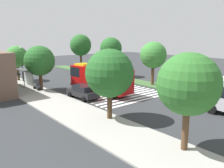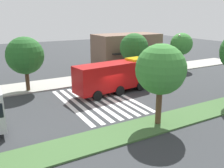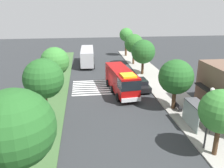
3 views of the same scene
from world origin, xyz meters
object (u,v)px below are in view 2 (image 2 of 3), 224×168
at_px(sidewalk_tree_far_east, 181,44).
at_px(parked_car_west, 96,80).
at_px(street_lamp, 178,49).
at_px(median_tree_far_west, 161,70).
at_px(sidewalk_tree_center, 25,56).
at_px(sidewalk_tree_east, 134,48).
at_px(bench_near_shelter, 134,71).
at_px(bus_stop_shelter, 156,60).
at_px(fire_truck, 116,75).

bearing_deg(sidewalk_tree_far_east, parked_car_west, -172.34).
bearing_deg(street_lamp, median_tree_far_west, -138.18).
xyz_separation_m(parked_car_west, street_lamp, (15.41, 1.80, 2.66)).
bearing_deg(sidewalk_tree_center, sidewalk_tree_east, 0.00).
distance_m(sidewalk_tree_east, median_tree_far_west, 16.42).
relative_size(street_lamp, sidewalk_tree_far_east, 0.98).
bearing_deg(sidewalk_tree_far_east, sidewalk_tree_east, 180.00).
bearing_deg(bench_near_shelter, bus_stop_shelter, -0.18).
xyz_separation_m(fire_truck, median_tree_far_west, (-1.48, -9.22, 2.59)).
bearing_deg(fire_truck, sidewalk_tree_far_east, 12.98).
distance_m(fire_truck, parked_car_west, 3.52).
xyz_separation_m(street_lamp, median_tree_far_west, (-15.83, -14.16, 1.12)).
distance_m(parked_car_west, sidewalk_tree_center, 8.77).
distance_m(fire_truck, bus_stop_shelter, 11.93).
xyz_separation_m(sidewalk_tree_far_east, median_tree_far_west, (-16.80, -14.56, 0.51)).
height_order(parked_car_west, sidewalk_tree_east, sidewalk_tree_east).
relative_size(fire_truck, street_lamp, 1.74).
distance_m(street_lamp, sidewalk_tree_east, 8.28).
bearing_deg(bus_stop_shelter, sidewalk_tree_far_east, -4.54).
distance_m(sidewalk_tree_east, sidewalk_tree_far_east, 9.21).
relative_size(bus_stop_shelter, sidewalk_tree_center, 0.56).
distance_m(fire_truck, bench_near_shelter, 8.76).
distance_m(fire_truck, street_lamp, 15.25).
relative_size(fire_truck, bus_stop_shelter, 2.81).
xyz_separation_m(bench_near_shelter, median_tree_far_west, (-7.95, -14.96, 4.03)).
relative_size(bus_stop_shelter, street_lamp, 0.62).
bearing_deg(median_tree_far_west, parked_car_west, 88.08).
height_order(street_lamp, median_tree_far_west, median_tree_far_west).
xyz_separation_m(street_lamp, sidewalk_tree_far_east, (0.97, 0.40, 0.61)).
bearing_deg(median_tree_far_west, sidewalk_tree_center, 116.85).
xyz_separation_m(bus_stop_shelter, sidewalk_tree_far_east, (4.85, -0.38, 2.23)).
xyz_separation_m(fire_truck, bench_near_shelter, (6.47, 5.74, -1.44)).
relative_size(bus_stop_shelter, bench_near_shelter, 2.19).
bearing_deg(parked_car_west, median_tree_far_west, -93.94).
distance_m(bench_near_shelter, median_tree_far_west, 17.41).
distance_m(parked_car_west, bench_near_shelter, 7.97).
bearing_deg(sidewalk_tree_east, sidewalk_tree_center, 180.00).
height_order(parked_car_west, sidewalk_tree_center, sidewalk_tree_center).
height_order(sidewalk_tree_far_east, median_tree_far_west, median_tree_far_west).
bearing_deg(sidewalk_tree_east, street_lamp, -2.78).
xyz_separation_m(bus_stop_shelter, median_tree_far_west, (-11.95, -14.95, 2.73)).
bearing_deg(fire_truck, bus_stop_shelter, 22.43).
xyz_separation_m(bench_near_shelter, street_lamp, (7.88, -0.80, 2.91)).
height_order(parked_car_west, sidewalk_tree_far_east, sidewalk_tree_far_east).
distance_m(parked_car_west, bus_stop_shelter, 11.86).
bearing_deg(parked_car_west, fire_truck, -73.29).
height_order(street_lamp, sidewalk_tree_center, sidewalk_tree_center).
height_order(street_lamp, sidewalk_tree_east, sidewalk_tree_east).
bearing_deg(sidewalk_tree_east, bench_near_shelter, 47.60).
relative_size(sidewalk_tree_east, sidewalk_tree_far_east, 1.05).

